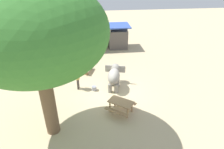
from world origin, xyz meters
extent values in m
plane|color=tan|center=(0.00, 0.00, 0.00)|extent=(60.00, 60.00, 0.00)
cylinder|color=gray|center=(-0.03, 0.99, 0.33)|extent=(0.29, 0.29, 0.67)
cylinder|color=gray|center=(0.42, 0.88, 0.33)|extent=(0.29, 0.29, 0.67)
cylinder|color=gray|center=(-0.25, 0.10, 0.33)|extent=(0.29, 0.29, 0.67)
cylinder|color=gray|center=(0.20, -0.01, 0.33)|extent=(0.29, 0.29, 0.67)
ellipsoid|color=gray|center=(0.08, 0.49, 1.07)|extent=(1.22, 1.83, 1.00)
sphere|color=gray|center=(0.33, 1.49, 1.20)|extent=(0.71, 0.71, 0.71)
cone|color=gray|center=(0.39, 1.75, 0.56)|extent=(0.22, 0.22, 1.12)
cube|color=gray|center=(-0.16, 1.50, 1.20)|extent=(0.58, 0.22, 0.54)
cube|color=gray|center=(0.76, 1.28, 1.20)|extent=(0.58, 0.22, 0.54)
cylinder|color=#3F3833|center=(-2.51, 0.92, 0.41)|extent=(0.14, 0.14, 0.82)
cylinder|color=#3F3833|center=(-2.54, 0.74, 0.41)|extent=(0.14, 0.14, 0.82)
cylinder|color=tan|center=(-2.52, 0.83, 1.11)|extent=(0.32, 0.32, 0.58)
sphere|color=tan|center=(-2.52, 0.83, 1.51)|extent=(0.22, 0.22, 0.22)
cylinder|color=tan|center=(-2.50, 1.04, 1.12)|extent=(0.09, 0.09, 0.55)
cylinder|color=tan|center=(-2.55, 0.62, 1.12)|extent=(0.09, 0.09, 0.55)
cylinder|color=brown|center=(-3.75, -3.30, 1.92)|extent=(0.71, 0.71, 3.84)
ellipsoid|color=#387A2D|center=(-3.75, -3.30, 5.56)|extent=(6.32, 5.80, 4.48)
cube|color=olive|center=(-1.79, 3.39, 0.45)|extent=(0.82, 1.45, 0.06)
cube|color=olive|center=(-1.95, 3.44, 0.68)|extent=(0.49, 1.35, 0.40)
cube|color=olive|center=(-1.62, 3.89, 0.21)|extent=(0.37, 0.19, 0.42)
cube|color=olive|center=(-1.95, 2.89, 0.21)|extent=(0.37, 0.19, 0.42)
cube|color=olive|center=(-4.94, 2.87, 0.75)|extent=(1.20, 1.67, 0.06)
cylinder|color=olive|center=(-5.42, 3.35, 0.36)|extent=(0.10, 0.10, 0.72)
cylinder|color=olive|center=(-4.80, 3.54, 0.36)|extent=(0.10, 0.10, 0.72)
cylinder|color=olive|center=(-5.07, 2.20, 0.36)|extent=(0.10, 0.10, 0.72)
cylinder|color=olive|center=(-4.46, 2.39, 0.36)|extent=(0.10, 0.10, 0.72)
cube|color=olive|center=(-5.53, 2.69, 0.44)|extent=(0.66, 1.51, 0.05)
cube|color=olive|center=(-4.34, 3.05, 0.44)|extent=(0.66, 1.51, 0.05)
cube|color=#9E7A51|center=(0.19, -2.15, 0.75)|extent=(1.68, 1.54, 0.06)
cylinder|color=#9E7A51|center=(0.86, -2.25, 0.36)|extent=(0.10, 0.10, 0.72)
cylinder|color=#9E7A51|center=(0.48, -2.77, 0.36)|extent=(0.10, 0.10, 0.72)
cylinder|color=#9E7A51|center=(-0.10, -1.54, 0.36)|extent=(0.10, 0.10, 0.72)
cylinder|color=#9E7A51|center=(-0.48, -2.05, 0.36)|extent=(0.10, 0.10, 0.72)
cube|color=#9E7A51|center=(0.56, -1.65, 0.44)|extent=(1.35, 1.09, 0.05)
cube|color=#9E7A51|center=(-0.18, -2.65, 0.44)|extent=(1.35, 1.09, 0.05)
cube|color=#59514C|center=(-3.61, 8.95, 1.00)|extent=(2.00, 1.80, 2.00)
cube|color=orange|center=(-3.61, 8.95, 2.46)|extent=(2.50, 2.50, 0.12)
cylinder|color=gray|center=(-2.71, 9.76, 1.20)|extent=(0.10, 0.10, 2.40)
cylinder|color=gray|center=(-2.71, 8.14, 1.20)|extent=(0.10, 0.10, 2.40)
cylinder|color=gray|center=(-4.51, 9.76, 1.20)|extent=(0.10, 0.10, 2.40)
cylinder|color=gray|center=(-4.51, 8.14, 1.20)|extent=(0.10, 0.10, 2.40)
cube|color=#59514C|center=(-1.01, 8.95, 1.00)|extent=(2.00, 1.80, 2.00)
cube|color=#388C47|center=(-1.01, 8.95, 2.46)|extent=(2.50, 2.50, 0.12)
cylinder|color=gray|center=(-0.11, 9.76, 1.20)|extent=(0.10, 0.10, 2.40)
cylinder|color=gray|center=(-0.11, 8.14, 1.20)|extent=(0.10, 0.10, 2.40)
cylinder|color=gray|center=(-1.91, 9.76, 1.20)|extent=(0.10, 0.10, 2.40)
cylinder|color=gray|center=(-1.91, 8.14, 1.20)|extent=(0.10, 0.10, 2.40)
cube|color=#59514C|center=(1.59, 8.95, 1.00)|extent=(2.00, 1.80, 2.00)
cube|color=#3856B2|center=(1.59, 8.95, 2.46)|extent=(2.50, 2.50, 0.12)
cylinder|color=gray|center=(2.49, 9.76, 1.20)|extent=(0.10, 0.10, 2.40)
cylinder|color=gray|center=(2.49, 8.14, 1.20)|extent=(0.10, 0.10, 2.40)
cylinder|color=gray|center=(0.69, 9.76, 1.20)|extent=(0.10, 0.10, 2.40)
cylinder|color=gray|center=(0.69, 8.14, 1.20)|extent=(0.10, 0.10, 2.40)
cylinder|color=gray|center=(-1.37, 0.48, 0.16)|extent=(0.36, 0.36, 0.32)
camera|label=1|loc=(-1.49, -11.60, 7.96)|focal=31.31mm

